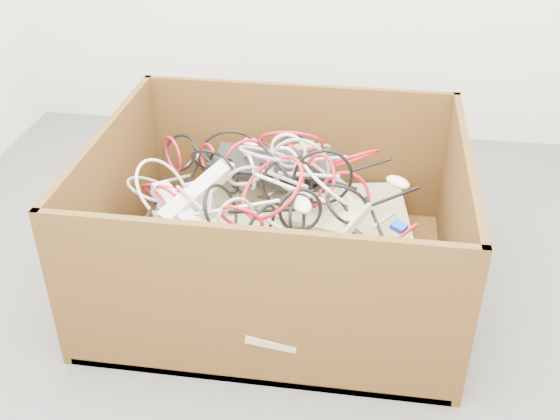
# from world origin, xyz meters

# --- Properties ---
(ground) EXTENTS (3.00, 3.00, 0.00)m
(ground) POSITION_xyz_m (0.00, 0.00, 0.00)
(ground) COLOR #545457
(ground) RESTS_ON ground
(cardboard_box) EXTENTS (1.23, 1.02, 0.59)m
(cardboard_box) POSITION_xyz_m (-0.01, 0.20, 0.14)
(cardboard_box) COLOR #3E290F
(cardboard_box) RESTS_ON ground
(keyboard_pile) EXTENTS (0.95, 0.93, 0.32)m
(keyboard_pile) POSITION_xyz_m (-0.01, 0.22, 0.27)
(keyboard_pile) COLOR tan
(keyboard_pile) RESTS_ON cardboard_box
(mice_scatter) EXTENTS (0.90, 0.75, 0.19)m
(mice_scatter) POSITION_xyz_m (-0.02, 0.18, 0.37)
(mice_scatter) COLOR beige
(mice_scatter) RESTS_ON keyboard_pile
(power_strip_left) EXTENTS (0.22, 0.30, 0.13)m
(power_strip_left) POSITION_xyz_m (-0.27, 0.16, 0.38)
(power_strip_left) COLOR silver
(power_strip_left) RESTS_ON keyboard_pile
(power_strip_right) EXTENTS (0.26, 0.26, 0.10)m
(power_strip_right) POSITION_xyz_m (-0.31, 0.09, 0.34)
(power_strip_right) COLOR silver
(power_strip_right) RESTS_ON keyboard_pile
(vga_plug) EXTENTS (0.06, 0.06, 0.03)m
(vga_plug) POSITION_xyz_m (0.42, 0.10, 0.35)
(vga_plug) COLOR #0D34C8
(vga_plug) RESTS_ON keyboard_pile
(cable_tangle) EXTENTS (1.05, 0.89, 0.40)m
(cable_tangle) POSITION_xyz_m (-0.06, 0.25, 0.40)
(cable_tangle) COLOR black
(cable_tangle) RESTS_ON keyboard_pile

